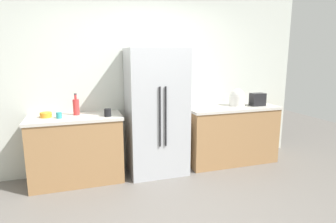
{
  "coord_description": "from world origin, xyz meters",
  "views": [
    {
      "loc": [
        -0.85,
        -2.47,
        1.71
      ],
      "look_at": [
        0.09,
        0.42,
        1.1
      ],
      "focal_mm": 30.11,
      "sensor_mm": 36.0,
      "label": 1
    }
  ],
  "objects_px": {
    "bottle_a": "(76,107)",
    "cup_b": "(108,113)",
    "cup_a": "(59,115)",
    "bowl_a": "(46,115)",
    "toaster": "(258,99)",
    "rice_cooker": "(237,98)",
    "refrigerator": "(157,112)"
  },
  "relations": [
    {
      "from": "bowl_a",
      "to": "cup_a",
      "type": "bearing_deg",
      "value": -33.86
    },
    {
      "from": "cup_a",
      "to": "bowl_a",
      "type": "distance_m",
      "value": 0.2
    },
    {
      "from": "toaster",
      "to": "rice_cooker",
      "type": "height_order",
      "value": "rice_cooker"
    },
    {
      "from": "bottle_a",
      "to": "cup_b",
      "type": "relative_size",
      "value": 2.88
    },
    {
      "from": "toaster",
      "to": "bottle_a",
      "type": "relative_size",
      "value": 0.78
    },
    {
      "from": "cup_a",
      "to": "toaster",
      "type": "bearing_deg",
      "value": 0.1
    },
    {
      "from": "bottle_a",
      "to": "toaster",
      "type": "bearing_deg",
      "value": -3.0
    },
    {
      "from": "cup_a",
      "to": "cup_b",
      "type": "distance_m",
      "value": 0.61
    },
    {
      "from": "toaster",
      "to": "cup_a",
      "type": "bearing_deg",
      "value": -179.9
    },
    {
      "from": "toaster",
      "to": "cup_b",
      "type": "xyz_separation_m",
      "value": [
        -2.38,
        -0.09,
        -0.05
      ]
    },
    {
      "from": "bottle_a",
      "to": "bowl_a",
      "type": "height_order",
      "value": "bottle_a"
    },
    {
      "from": "rice_cooker",
      "to": "bowl_a",
      "type": "height_order",
      "value": "rice_cooker"
    },
    {
      "from": "refrigerator",
      "to": "bottle_a",
      "type": "bearing_deg",
      "value": 173.8
    },
    {
      "from": "cup_b",
      "to": "bowl_a",
      "type": "height_order",
      "value": "cup_b"
    },
    {
      "from": "toaster",
      "to": "bowl_a",
      "type": "bearing_deg",
      "value": 178.07
    },
    {
      "from": "refrigerator",
      "to": "cup_b",
      "type": "relative_size",
      "value": 17.78
    },
    {
      "from": "toaster",
      "to": "cup_b",
      "type": "bearing_deg",
      "value": -177.94
    },
    {
      "from": "rice_cooker",
      "to": "bottle_a",
      "type": "xyz_separation_m",
      "value": [
        -2.47,
        0.04,
        -0.01
      ]
    },
    {
      "from": "toaster",
      "to": "bowl_a",
      "type": "xyz_separation_m",
      "value": [
        -3.16,
        0.11,
        -0.07
      ]
    },
    {
      "from": "rice_cooker",
      "to": "bottle_a",
      "type": "height_order",
      "value": "bottle_a"
    },
    {
      "from": "refrigerator",
      "to": "cup_b",
      "type": "height_order",
      "value": "refrigerator"
    },
    {
      "from": "bottle_a",
      "to": "cup_b",
      "type": "xyz_separation_m",
      "value": [
        0.39,
        -0.23,
        -0.06
      ]
    },
    {
      "from": "cup_b",
      "to": "bottle_a",
      "type": "bearing_deg",
      "value": 149.6
    },
    {
      "from": "rice_cooker",
      "to": "cup_a",
      "type": "height_order",
      "value": "rice_cooker"
    },
    {
      "from": "refrigerator",
      "to": "cup_a",
      "type": "height_order",
      "value": "refrigerator"
    },
    {
      "from": "cup_a",
      "to": "cup_b",
      "type": "height_order",
      "value": "cup_b"
    },
    {
      "from": "toaster",
      "to": "rice_cooker",
      "type": "bearing_deg",
      "value": 161.09
    },
    {
      "from": "toaster",
      "to": "bowl_a",
      "type": "relative_size",
      "value": 1.55
    },
    {
      "from": "bottle_a",
      "to": "rice_cooker",
      "type": "bearing_deg",
      "value": -0.92
    },
    {
      "from": "bottle_a",
      "to": "cup_a",
      "type": "height_order",
      "value": "bottle_a"
    },
    {
      "from": "refrigerator",
      "to": "toaster",
      "type": "relative_size",
      "value": 7.87
    },
    {
      "from": "refrigerator",
      "to": "cup_b",
      "type": "xyz_separation_m",
      "value": [
        -0.7,
        -0.11,
        0.06
      ]
    }
  ]
}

